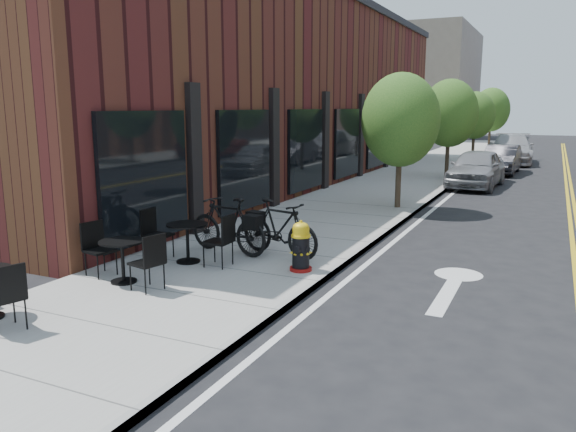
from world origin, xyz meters
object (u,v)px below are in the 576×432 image
Objects in this scene: fire_hydrant at (301,247)px; parked_car_b at (501,159)px; bicycle_left at (228,225)px; parked_car_a at (476,168)px; bistro_set_b at (122,255)px; bistro_set_c at (187,237)px; parked_car_c at (511,149)px; bicycle_right at (279,228)px.

fire_hydrant is 0.23× the size of parked_car_b.
parked_car_b reaches higher than bicycle_left.
bistro_set_b is at bearing -100.32° from parked_car_a.
parked_car_c reaches higher than bistro_set_c.
bicycle_left is 1.06× the size of bistro_set_c.
bistro_set_c is 0.45× the size of parked_car_b.
bistro_set_c is (0.24, 1.48, 0.02)m from bistro_set_b.
bistro_set_c reaches higher than fire_hydrant.
parked_car_a reaches higher than parked_car_b.
bistro_set_c is 24.31m from parked_car_c.
parked_car_c is (1.81, 23.58, 0.23)m from fire_hydrant.
parked_car_a is 10.38m from parked_car_c.
bistro_set_b is 25.80m from parked_car_c.
bistro_set_c is (-1.35, -1.13, -0.07)m from bicycle_right.
bicycle_right is 0.47× the size of parked_car_b.
parked_car_a reaches higher than bistro_set_b.
bistro_set_b is at bearing -99.27° from parked_car_b.
bicycle_left is 1.04m from bicycle_right.
bistro_set_c reaches higher than bistro_set_b.
fire_hydrant is at bearing -120.66° from bicycle_right.
bicycle_right is 1.76m from bistro_set_c.
parked_car_c reaches higher than parked_car_a.
fire_hydrant is 18.40m from parked_car_b.
bistro_set_b is 0.42× the size of parked_car_a.
bicycle_left reaches higher than bicycle_right.
parked_car_a is at bearing 89.19° from bistro_set_b.
bicycle_left reaches higher than bistro_set_c.
fire_hydrant is 0.22× the size of parked_car_a.
bicycle_right is 0.34× the size of parked_car_c.
parked_car_c is (2.59, 22.85, 0.11)m from bicycle_right.
parked_car_c is (0.03, 5.26, 0.14)m from parked_car_b.
bicycle_right is at bearing 38.22° from bistro_set_c.
parked_car_a is at bearing 74.01° from bistro_set_c.
fire_hydrant is at bearing 8.88° from bistro_set_c.
parked_car_a is (3.69, 15.09, 0.13)m from bistro_set_b.
parked_car_a reaches higher than fire_hydrant.
bistro_set_b is 0.99× the size of bistro_set_c.
bicycle_right is at bearing -99.00° from parked_car_c.
bistro_set_c is at bearing -99.44° from parked_car_b.
parked_car_b is at bearing 88.26° from parked_car_a.
bicycle_right reaches higher than bistro_set_c.
parked_car_b reaches higher than bistro_set_c.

